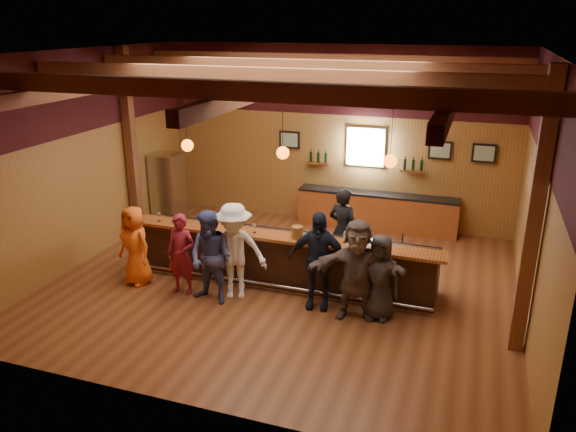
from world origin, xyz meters
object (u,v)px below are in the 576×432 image
at_px(bar_counter, 286,257).
at_px(customer_brown, 357,270).
at_px(customer_denim, 211,258).
at_px(bottle_a, 319,231).
at_px(customer_orange, 135,245).
at_px(ice_bucket, 297,232).
at_px(bartender, 343,230).
at_px(customer_navy, 318,260).
at_px(stainless_fridge, 168,188).
at_px(customer_white, 234,251).
at_px(customer_redvest, 181,254).
at_px(back_bar_cabinet, 377,211).
at_px(customer_dark, 380,277).

bearing_deg(bar_counter, customer_brown, -31.17).
relative_size(customer_denim, bottle_a, 4.99).
xyz_separation_m(bar_counter, customer_orange, (-2.82, -1.05, 0.29)).
height_order(customer_orange, ice_bucket, customer_orange).
bearing_deg(bottle_a, customer_brown, -41.47).
bearing_deg(customer_denim, bartender, 56.70).
bearing_deg(customer_navy, stainless_fridge, 141.11).
xyz_separation_m(customer_navy, bottle_a, (-0.16, 0.66, 0.32)).
relative_size(customer_denim, ice_bucket, 7.69).
height_order(customer_orange, customer_brown, customer_brown).
distance_m(stainless_fridge, customer_brown, 6.71).
bearing_deg(bottle_a, customer_denim, -147.58).
bearing_deg(ice_bucket, customer_orange, -167.30).
bearing_deg(customer_white, customer_navy, -14.19).
bearing_deg(customer_redvest, customer_navy, 5.68).
bearing_deg(stainless_fridge, customer_orange, -69.64).
height_order(back_bar_cabinet, customer_orange, customer_orange).
xyz_separation_m(customer_redvest, bartender, (2.69, 1.97, 0.11)).
bearing_deg(customer_denim, ice_bucket, 44.43).
height_order(bartender, bottle_a, bartender).
bearing_deg(customer_denim, back_bar_cabinet, 75.06).
xyz_separation_m(stainless_fridge, customer_denim, (3.09, -3.74, -0.00)).
distance_m(back_bar_cabinet, ice_bucket, 4.07).
bearing_deg(customer_denim, customer_brown, 15.90).
bearing_deg(customer_denim, customer_redvest, 176.69).
bearing_deg(bar_counter, customer_redvest, -147.03).
xyz_separation_m(customer_dark, ice_bucket, (-1.70, 0.52, 0.45)).
bearing_deg(customer_navy, customer_redvest, -179.22).
bearing_deg(customer_redvest, customer_orange, 175.18).
relative_size(bartender, bottle_a, 5.10).
relative_size(stainless_fridge, customer_redvest, 1.12).
bearing_deg(back_bar_cabinet, ice_bucket, -102.26).
bearing_deg(customer_orange, customer_dark, 18.76).
xyz_separation_m(stainless_fridge, customer_navy, (5.00, -3.29, 0.03)).
distance_m(stainless_fridge, customer_denim, 4.85).
distance_m(back_bar_cabinet, customer_orange, 6.12).
distance_m(customer_orange, customer_brown, 4.46).
height_order(bar_counter, stainless_fridge, stainless_fridge).
distance_m(stainless_fridge, customer_orange, 3.74).
bearing_deg(customer_dark, back_bar_cabinet, 111.49).
height_order(stainless_fridge, bartender, bartender).
height_order(customer_redvest, customer_navy, customer_navy).
xyz_separation_m(customer_white, bartender, (1.66, 1.81, -0.03)).
distance_m(stainless_fridge, customer_redvest, 4.30).
height_order(bar_counter, customer_dark, customer_dark).
height_order(stainless_fridge, customer_navy, customer_navy).
height_order(customer_navy, bottle_a, customer_navy).
distance_m(customer_denim, ice_bucket, 1.69).
xyz_separation_m(customer_navy, bartender, (0.06, 1.68, -0.02)).
distance_m(bar_counter, customer_white, 1.27).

